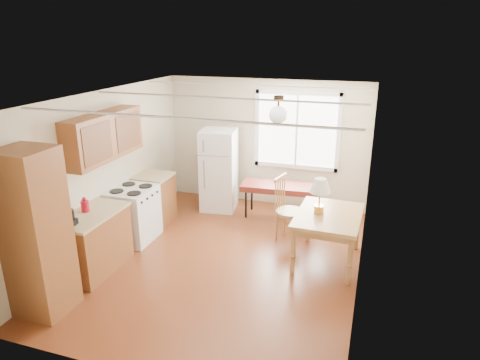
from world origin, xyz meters
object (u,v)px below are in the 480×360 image
at_px(refrigerator, 219,170).
at_px(chair, 285,203).
at_px(bench, 280,188).
at_px(dining_table, 328,220).

distance_m(refrigerator, chair, 1.75).
bearing_deg(bench, dining_table, -56.97).
bearing_deg(chair, refrigerator, 162.62).
xyz_separation_m(refrigerator, chair, (1.50, -0.88, -0.17)).
relative_size(refrigerator, bench, 1.09).
height_order(refrigerator, bench, refrigerator).
bearing_deg(dining_table, chair, 145.72).
height_order(dining_table, chair, chair).
height_order(refrigerator, chair, refrigerator).
distance_m(bench, chair, 0.83).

